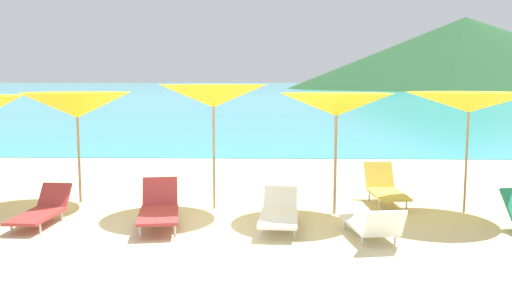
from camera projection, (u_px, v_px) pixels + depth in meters
The scene contains 12 objects.
ground_plane at pixel (233, 156), 18.16m from camera, with size 50.00×100.00×0.30m, color beige.
ocean_water at pixel (269, 86), 234.90m from camera, with size 650.00×440.00×0.02m, color #38B7CC.
headland_hill at pixel (464, 53), 150.06m from camera, with size 100.11×100.11×20.05m, color #235128.
umbrella_3 at pixel (77, 105), 10.44m from camera, with size 2.33×2.33×2.20m.
umbrella_4 at pixel (213, 96), 9.89m from camera, with size 2.20×2.20×2.36m.
umbrella_5 at pixel (336, 105), 9.56m from camera, with size 2.09×2.09×2.21m.
umbrella_6 at pixel (469, 102), 9.62m from camera, with size 2.25×2.25×2.23m.
lounge_chair_1 at pixel (159, 208), 8.84m from camera, with size 0.85×1.57×0.74m.
lounge_chair_2 at pixel (42, 210), 9.02m from camera, with size 0.61×1.46×0.60m.
lounge_chair_3 at pixel (372, 224), 8.16m from camera, with size 0.81×1.49×0.60m.
lounge_chair_5 at pixel (385, 188), 10.52m from camera, with size 0.68×1.44×0.75m.
lounge_chair_9 at pixel (279, 212), 8.79m from camera, with size 0.68×1.66×0.56m.
Camera 1 is at (1.32, -7.95, 2.45)m, focal length 37.25 mm.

